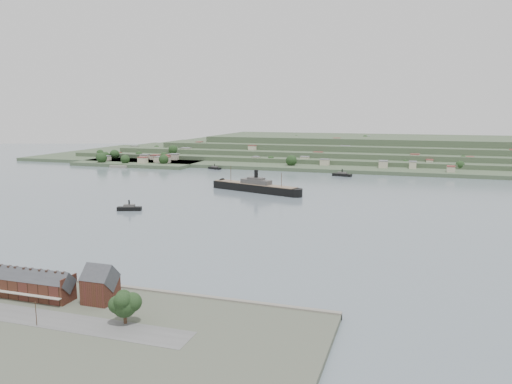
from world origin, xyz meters
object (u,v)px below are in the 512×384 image
(steamship, at_px, (252,187))
(tugboat, at_px, (129,208))
(terrace_row, at_px, (6,281))
(gabled_building, at_px, (100,285))
(fig_tree, at_px, (125,304))

(steamship, distance_m, tugboat, 116.36)
(tugboat, bearing_deg, terrace_row, -73.73)
(terrace_row, xyz_separation_m, tugboat, (-45.24, 154.99, -5.03))
(gabled_building, bearing_deg, terrace_row, -173.88)
(gabled_building, height_order, steamship, steamship)
(gabled_building, xyz_separation_m, tugboat, (-82.74, 150.97, -6.37))
(gabled_building, xyz_separation_m, fig_tree, (18.36, -13.38, 0.56))
(steamship, bearing_deg, gabled_building, -83.83)
(steamship, height_order, tugboat, steamship)
(fig_tree, bearing_deg, gabled_building, 143.90)
(steamship, relative_size, tugboat, 5.28)
(steamship, bearing_deg, fig_tree, -80.26)
(terrace_row, xyz_separation_m, gabled_building, (37.50, 4.02, 1.34))
(tugboat, bearing_deg, steamship, 61.60)
(gabled_building, distance_m, steamship, 254.81)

